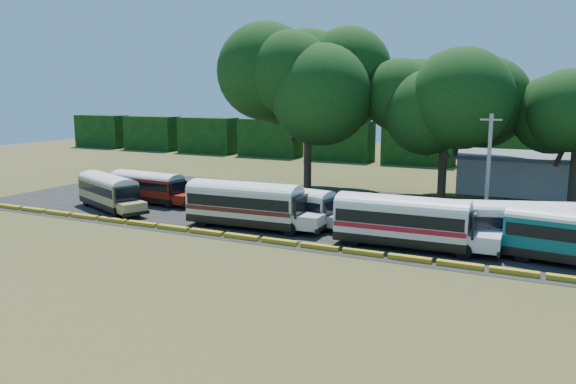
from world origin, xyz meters
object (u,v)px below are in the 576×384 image
at_px(bus_beige, 109,190).
at_px(tree_west, 308,80).
at_px(bus_white_red, 405,219).
at_px(bus_red, 149,185).
at_px(bus_cream_west, 247,202).

relative_size(bus_beige, tree_west, 0.58).
bearing_deg(bus_white_red, bus_beige, 176.41).
relative_size(bus_beige, bus_red, 1.05).
bearing_deg(bus_cream_west, tree_west, 94.97).
relative_size(bus_white_red, tree_west, 0.65).
bearing_deg(bus_beige, bus_white_red, 21.99).
bearing_deg(tree_west, bus_white_red, -48.79).
bearing_deg(bus_red, bus_cream_west, -13.92).
height_order(bus_red, tree_west, tree_west).
height_order(bus_beige, bus_cream_west, bus_cream_west).
bearing_deg(tree_west, bus_red, -132.71).
bearing_deg(bus_white_red, tree_west, 129.37).
distance_m(bus_red, bus_white_red, 25.77).
height_order(bus_red, bus_white_red, bus_white_red).
xyz_separation_m(bus_beige, bus_cream_west, (14.34, -0.52, 0.23)).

